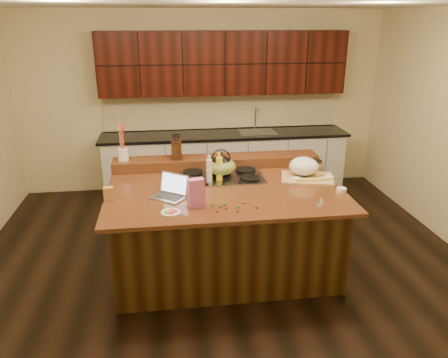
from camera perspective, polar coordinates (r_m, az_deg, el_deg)
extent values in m
cube|color=black|center=(4.92, 0.08, -11.24)|extent=(5.50, 5.00, 0.01)
cube|color=silver|center=(4.19, 0.10, 22.15)|extent=(5.50, 5.00, 0.01)
cube|color=beige|center=(6.79, -2.81, 9.96)|extent=(5.50, 0.01, 2.70)
cube|color=beige|center=(2.13, 9.56, -15.05)|extent=(5.50, 0.01, 2.70)
cube|color=black|center=(4.70, 0.08, -6.62)|extent=(2.22, 1.42, 0.88)
cube|color=black|center=(4.51, 0.08, -1.41)|extent=(2.40, 1.60, 0.04)
cube|color=black|center=(5.14, -0.97, 2.29)|extent=(2.40, 0.30, 0.12)
cube|color=gray|center=(4.78, -0.40, 0.19)|extent=(0.92, 0.52, 0.02)
cylinder|color=black|center=(4.87, -4.10, 0.80)|extent=(0.22, 0.22, 0.03)
cylinder|color=black|center=(4.94, 2.86, 1.11)|extent=(0.22, 0.22, 0.03)
cylinder|color=black|center=(4.63, -3.88, -0.27)|extent=(0.22, 0.22, 0.03)
cylinder|color=black|center=(4.70, 3.43, 0.07)|extent=(0.22, 0.22, 0.03)
cylinder|color=black|center=(4.78, -0.40, 0.44)|extent=(0.22, 0.22, 0.03)
cube|color=silver|center=(6.73, 0.12, 1.96)|extent=(3.60, 0.62, 0.90)
cube|color=black|center=(6.59, 0.12, 5.83)|extent=(3.70, 0.66, 0.04)
cube|color=gray|center=(6.67, 4.40, 6.09)|extent=(0.55, 0.42, 0.01)
cylinder|color=gray|center=(6.80, 4.13, 7.97)|extent=(0.02, 0.02, 0.36)
cube|color=black|center=(6.56, -0.06, 14.90)|extent=(3.60, 0.34, 0.90)
cube|color=beige|center=(6.83, -0.24, 8.76)|extent=(3.60, 0.03, 0.50)
ellipsoid|color=black|center=(4.73, -0.40, 1.85)|extent=(0.29, 0.29, 0.21)
ellipsoid|color=olive|center=(4.74, -0.40, 1.65)|extent=(0.38, 0.38, 0.18)
cube|color=#B7B7BC|center=(4.29, -7.28, -2.41)|extent=(0.38, 0.36, 0.01)
cube|color=black|center=(4.28, -7.28, -2.29)|extent=(0.29, 0.26, 0.00)
cube|color=#B7B7BC|center=(4.33, -6.51, -0.56)|extent=(0.29, 0.24, 0.20)
cube|color=silver|center=(4.32, -6.55, -0.59)|extent=(0.26, 0.21, 0.17)
cylinder|color=yellow|center=(4.65, -0.62, 1.27)|extent=(0.09, 0.09, 0.27)
cylinder|color=silver|center=(4.63, -1.94, 1.06)|extent=(0.07, 0.07, 0.25)
cube|color=tan|center=(4.83, 10.80, 0.11)|extent=(0.63, 0.53, 0.03)
ellipsoid|color=white|center=(4.86, 10.37, 1.66)|extent=(0.32, 0.32, 0.20)
cube|color=#EDD872|center=(4.67, 10.15, -0.16)|extent=(0.12, 0.03, 0.03)
cube|color=#EDD872|center=(4.71, 11.54, -0.09)|extent=(0.12, 0.03, 0.03)
cube|color=#EDD872|center=(4.75, 12.91, -0.02)|extent=(0.12, 0.03, 0.03)
cylinder|color=gray|center=(4.84, 12.24, 0.30)|extent=(0.21, 0.09, 0.01)
cylinder|color=white|center=(4.55, 15.09, -1.41)|extent=(0.12, 0.12, 0.04)
cylinder|color=white|center=(4.85, 13.56, 0.09)|extent=(0.10, 0.10, 0.04)
cylinder|color=white|center=(4.73, 9.48, -0.11)|extent=(0.11, 0.11, 0.04)
cylinder|color=#996B3F|center=(5.13, 11.47, 1.66)|extent=(0.30, 0.30, 0.09)
cone|color=silver|center=(4.25, 12.47, -2.57)|extent=(0.10, 0.10, 0.07)
cube|color=#CC60A0|center=(4.02, -3.70, -1.84)|extent=(0.16, 0.11, 0.27)
cylinder|color=white|center=(3.97, -6.98, -4.34)|extent=(0.19, 0.19, 0.01)
cube|color=#C38945|center=(4.34, -14.86, -1.85)|extent=(0.10, 0.07, 0.13)
cylinder|color=white|center=(5.09, -13.03, 3.12)|extent=(0.13, 0.13, 0.14)
cube|color=black|center=(5.06, -6.23, 3.88)|extent=(0.12, 0.18, 0.22)
ellipsoid|color=red|center=(4.14, 2.49, -3.09)|extent=(0.02, 0.02, 0.02)
ellipsoid|color=#198C26|center=(4.08, 0.05, -3.39)|extent=(0.02, 0.02, 0.02)
ellipsoid|color=red|center=(4.16, 2.78, -2.98)|extent=(0.02, 0.02, 0.02)
ellipsoid|color=#198C26|center=(4.11, -2.77, -3.27)|extent=(0.02, 0.02, 0.02)
ellipsoid|color=red|center=(4.02, 0.33, -3.82)|extent=(0.02, 0.02, 0.02)
ellipsoid|color=#198C26|center=(4.14, 2.76, -3.09)|extent=(0.02, 0.02, 0.02)
ellipsoid|color=red|center=(3.95, -0.92, -4.27)|extent=(0.02, 0.02, 0.02)
ellipsoid|color=#198C26|center=(4.05, -0.52, -3.61)|extent=(0.02, 0.02, 0.02)
ellipsoid|color=red|center=(3.96, 1.78, -4.21)|extent=(0.02, 0.02, 0.02)
ellipsoid|color=#198C26|center=(4.08, -1.61, -3.45)|extent=(0.02, 0.02, 0.02)
ellipsoid|color=red|center=(4.04, 4.24, -3.72)|extent=(0.02, 0.02, 0.02)
ellipsoid|color=#198C26|center=(4.04, 1.92, -3.65)|extent=(0.02, 0.02, 0.02)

